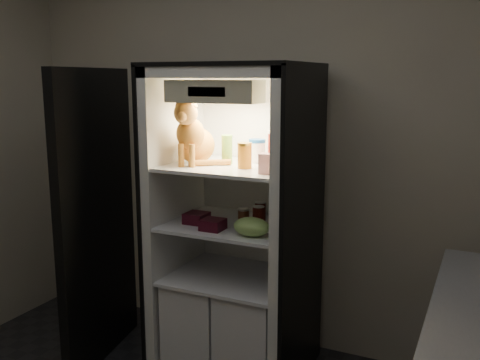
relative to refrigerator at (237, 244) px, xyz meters
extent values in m
plane|color=beige|center=(0.00, 0.42, 0.56)|extent=(3.60, 0.00, 3.60)
cube|color=white|center=(0.00, 0.29, 0.13)|extent=(0.85, 0.06, 1.85)
cube|color=white|center=(-0.40, -0.03, 0.13)|extent=(0.06, 0.70, 1.85)
cube|color=white|center=(0.40, -0.03, 0.13)|extent=(0.06, 0.70, 1.85)
cube|color=white|center=(0.00, -0.03, 1.03)|extent=(0.85, 0.70, 0.06)
cube|color=white|center=(0.00, -0.03, -0.76)|extent=(0.85, 0.70, 0.06)
cube|color=black|center=(-0.44, -0.03, 0.13)|extent=(0.02, 0.72, 1.87)
cube|color=black|center=(0.44, -0.03, 0.13)|extent=(0.02, 0.72, 1.87)
cube|color=black|center=(0.00, -0.03, 1.07)|extent=(0.90, 0.72, 0.02)
cube|color=white|center=(0.00, -0.06, 0.49)|extent=(0.73, 0.62, 0.02)
cube|color=white|center=(0.00, -0.06, 0.14)|extent=(0.73, 0.62, 0.02)
cube|color=white|center=(-0.18, -0.06, -0.44)|extent=(0.34, 0.58, 0.48)
cube|color=white|center=(0.18, -0.06, -0.44)|extent=(0.34, 0.58, 0.48)
cube|color=white|center=(0.00, -0.06, -0.19)|extent=(0.73, 0.62, 0.02)
cube|color=beige|center=(0.00, -0.27, 0.93)|extent=(0.52, 0.18, 0.12)
cube|color=black|center=(0.00, -0.36, 0.93)|extent=(0.22, 0.01, 0.05)
cube|color=black|center=(-0.84, -0.27, 0.13)|extent=(0.22, 0.87, 1.85)
cube|color=white|center=(-0.85, -0.33, -0.24)|extent=(0.18, 0.64, 0.12)
cube|color=white|center=(-0.85, -0.33, 0.26)|extent=(0.18, 0.64, 0.12)
ellipsoid|color=#C56219|center=(-0.23, -0.07, 0.60)|extent=(0.24, 0.29, 0.21)
ellipsoid|color=#C56219|center=(-0.21, -0.17, 0.68)|extent=(0.19, 0.18, 0.18)
sphere|color=orange|center=(-0.20, -0.23, 0.81)|extent=(0.16, 0.16, 0.14)
sphere|color=orange|center=(-0.19, -0.29, 0.79)|extent=(0.07, 0.07, 0.06)
cone|color=orange|center=(-0.25, -0.23, 0.87)|extent=(0.06, 0.06, 0.06)
cone|color=orange|center=(-0.16, -0.22, 0.87)|extent=(0.06, 0.06, 0.06)
cylinder|color=#C56219|center=(-0.24, -0.24, 0.56)|extent=(0.03, 0.03, 0.13)
cylinder|color=#C56219|center=(-0.17, -0.23, 0.56)|extent=(0.03, 0.03, 0.13)
cylinder|color=#C56219|center=(-0.11, -0.14, 0.52)|extent=(0.22, 0.17, 0.03)
cylinder|color=#238025|center=(-0.05, -0.03, 0.58)|extent=(0.06, 0.06, 0.16)
cylinder|color=#238025|center=(-0.05, -0.03, 0.66)|extent=(0.07, 0.07, 0.01)
cylinder|color=white|center=(0.09, 0.09, 0.56)|extent=(0.10, 0.10, 0.12)
cylinder|color=#164F9D|center=(0.09, 0.09, 0.63)|extent=(0.10, 0.10, 0.02)
cylinder|color=#9A260E|center=(0.11, -0.13, 0.56)|extent=(0.08, 0.08, 0.13)
cylinder|color=#B3872F|center=(0.11, -0.13, 0.64)|extent=(0.08, 0.08, 0.01)
cylinder|color=maroon|center=(0.26, 0.01, 0.59)|extent=(0.12, 0.12, 0.19)
cylinder|color=white|center=(0.26, 0.01, 0.70)|extent=(0.12, 0.12, 0.02)
cube|color=white|center=(0.29, -0.24, 0.55)|extent=(0.06, 0.06, 0.11)
cylinder|color=black|center=(0.14, 0.03, 0.21)|extent=(0.06, 0.06, 0.12)
cylinder|color=#B2B2B2|center=(0.14, 0.03, 0.27)|extent=(0.07, 0.07, 0.00)
cylinder|color=black|center=(0.27, -0.04, 0.21)|extent=(0.07, 0.07, 0.12)
cylinder|color=#B2B2B2|center=(0.27, -0.04, 0.27)|extent=(0.07, 0.07, 0.00)
cylinder|color=black|center=(0.18, -0.09, 0.21)|extent=(0.07, 0.07, 0.12)
cylinder|color=#B2B2B2|center=(0.18, -0.09, 0.27)|extent=(0.07, 0.07, 0.00)
cylinder|color=#5B301A|center=(0.07, -0.05, 0.19)|extent=(0.07, 0.07, 0.08)
cylinder|color=#B2B2B2|center=(0.07, -0.05, 0.24)|extent=(0.07, 0.07, 0.01)
ellipsoid|color=#81AC50|center=(0.21, -0.25, 0.20)|extent=(0.21, 0.15, 0.10)
cube|color=#450B17|center=(-0.19, -0.16, 0.18)|extent=(0.13, 0.13, 0.06)
cube|color=#450B17|center=(-0.04, -0.24, 0.18)|extent=(0.12, 0.12, 0.06)
camera|label=1|loc=(1.35, -2.83, 1.00)|focal=40.00mm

